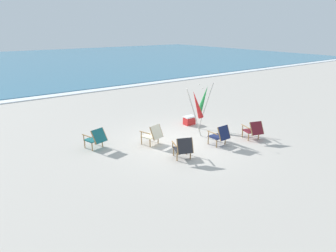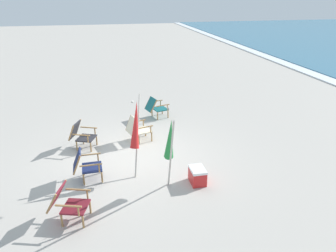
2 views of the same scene
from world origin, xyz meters
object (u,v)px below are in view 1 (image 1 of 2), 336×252
(beach_chair_front_left, at_px, (96,138))
(beach_chair_front_right, at_px, (253,130))
(umbrella_furled_green, at_px, (204,99))
(umbrella_furled_red, at_px, (197,105))
(beach_chair_back_right, at_px, (183,148))
(cooler_box, at_px, (189,120))
(beach_chair_mid_center, at_px, (153,134))
(beach_chair_back_left, at_px, (220,135))

(beach_chair_front_left, height_order, beach_chair_front_right, beach_chair_front_right)
(umbrella_furled_green, height_order, umbrella_furled_red, umbrella_furled_red)
(beach_chair_back_right, bearing_deg, cooler_box, 46.98)
(beach_chair_mid_center, relative_size, umbrella_furled_red, 0.41)
(beach_chair_back_right, xyz_separation_m, cooler_box, (2.61, 2.80, -0.23))
(beach_chair_front_left, bearing_deg, beach_chair_mid_center, -26.09)
(umbrella_furled_red, bearing_deg, beach_chair_front_left, 162.85)
(beach_chair_back_left, distance_m, beach_chair_back_right, 1.89)
(beach_chair_back_left, distance_m, umbrella_furled_green, 2.30)
(umbrella_furled_green, xyz_separation_m, cooler_box, (-0.17, 0.72, -1.10))
(beach_chair_front_left, relative_size, umbrella_furled_red, 0.44)
(beach_chair_front_left, relative_size, umbrella_furled_green, 0.44)
(beach_chair_front_left, relative_size, cooler_box, 1.81)
(beach_chair_back_right, bearing_deg, beach_chair_mid_center, 93.65)
(beach_chair_mid_center, relative_size, beach_chair_front_left, 0.94)
(beach_chair_mid_center, distance_m, beach_chair_back_left, 2.52)
(beach_chair_front_right, bearing_deg, beach_chair_back_right, 176.77)
(umbrella_furled_green, distance_m, umbrella_furled_red, 1.15)
(umbrella_furled_red, bearing_deg, beach_chair_mid_center, 172.41)
(beach_chair_front_left, distance_m, cooler_box, 4.60)
(umbrella_furled_red, bearing_deg, umbrella_furled_green, 34.02)
(beach_chair_back_left, bearing_deg, beach_chair_mid_center, 142.17)
(umbrella_furled_green, relative_size, umbrella_furled_red, 0.98)
(beach_chair_front_right, relative_size, umbrella_furled_green, 0.45)
(beach_chair_mid_center, bearing_deg, cooler_box, 22.18)
(beach_chair_back_right, distance_m, cooler_box, 3.84)
(beach_chair_front_right, distance_m, umbrella_furled_green, 2.51)
(beach_chair_front_right, height_order, cooler_box, beach_chair_front_right)
(beach_chair_back_left, xyz_separation_m, umbrella_furled_red, (-0.05, 1.29, 0.90))
(beach_chair_mid_center, xyz_separation_m, beach_chair_front_right, (3.49, -1.88, -0.01))
(beach_chair_back_left, xyz_separation_m, umbrella_furled_green, (0.90, 1.93, 0.87))
(beach_chair_back_right, height_order, beach_chair_front_right, beach_chair_back_right)
(cooler_box, bearing_deg, beach_chair_front_left, -177.61)
(cooler_box, bearing_deg, beach_chair_back_right, -133.02)
(beach_chair_front_left, xyz_separation_m, umbrella_furled_red, (3.81, -1.18, 0.90))
(beach_chair_mid_center, relative_size, beach_chair_back_right, 0.97)
(beach_chair_back_right, distance_m, umbrella_furled_green, 3.58)
(cooler_box, bearing_deg, umbrella_furled_green, -76.89)
(beach_chair_mid_center, height_order, umbrella_furled_green, umbrella_furled_green)
(beach_chair_mid_center, distance_m, umbrella_furled_red, 2.15)
(beach_chair_back_right, distance_m, beach_chair_front_right, 3.39)
(beach_chair_front_right, height_order, umbrella_furled_green, umbrella_furled_green)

